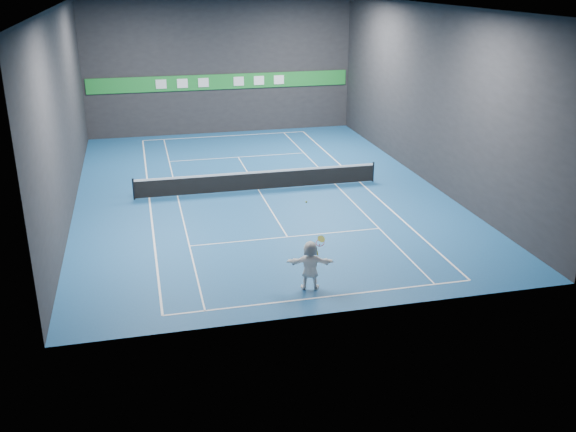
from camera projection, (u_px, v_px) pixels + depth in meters
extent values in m
plane|color=navy|center=(258.00, 190.00, 32.81)|extent=(26.00, 26.00, 0.00)
plane|color=black|center=(255.00, 5.00, 29.60)|extent=(26.00, 26.00, 0.00)
cube|color=black|center=(220.00, 67.00, 43.02)|extent=(18.00, 0.10, 9.00)
cube|color=black|center=(338.00, 182.00, 19.39)|extent=(18.00, 0.10, 9.00)
cube|color=black|center=(63.00, 111.00, 29.24)|extent=(0.10, 26.00, 9.00)
cube|color=black|center=(428.00, 95.00, 33.17)|extent=(0.10, 26.00, 9.00)
cube|color=white|center=(325.00, 297.00, 22.00)|extent=(10.98, 0.08, 0.01)
cube|color=white|center=(225.00, 136.00, 43.61)|extent=(10.98, 0.08, 0.01)
cube|color=white|center=(149.00, 198.00, 31.61)|extent=(0.08, 23.78, 0.01)
cube|color=white|center=(360.00, 182.00, 34.00)|extent=(0.08, 23.78, 0.01)
cube|color=white|center=(177.00, 196.00, 31.91)|extent=(0.06, 23.78, 0.01)
cube|color=white|center=(335.00, 184.00, 33.70)|extent=(0.06, 23.78, 0.01)
cube|color=white|center=(287.00, 237.00, 26.99)|extent=(8.23, 0.06, 0.01)
cube|color=white|center=(238.00, 157.00, 38.62)|extent=(8.23, 0.06, 0.01)
cube|color=white|center=(258.00, 190.00, 32.81)|extent=(0.06, 12.80, 0.01)
imported|color=white|center=(310.00, 265.00, 22.30)|extent=(1.74, 0.91, 1.79)
sphere|color=#CFE225|center=(306.00, 202.00, 21.70)|extent=(0.07, 0.07, 0.07)
cylinder|color=black|center=(134.00, 189.00, 31.27)|extent=(0.10, 0.10, 1.07)
cylinder|color=black|center=(373.00, 172.00, 33.97)|extent=(0.10, 0.10, 1.07)
cube|color=black|center=(258.00, 181.00, 32.64)|extent=(12.40, 0.03, 0.86)
cube|color=white|center=(258.00, 172.00, 32.47)|extent=(12.40, 0.04, 0.10)
cube|color=#1C832E|center=(221.00, 82.00, 43.32)|extent=(17.64, 0.06, 1.00)
cube|color=silver|center=(161.00, 84.00, 42.39)|extent=(0.70, 0.04, 0.60)
cube|color=white|center=(182.00, 83.00, 42.70)|extent=(0.70, 0.04, 0.60)
cube|color=white|center=(203.00, 83.00, 43.00)|extent=(0.70, 0.04, 0.60)
cube|color=white|center=(239.00, 81.00, 43.53)|extent=(0.70, 0.04, 0.60)
cube|color=white|center=(259.00, 80.00, 43.83)|extent=(0.70, 0.04, 0.60)
cube|color=white|center=(279.00, 80.00, 44.14)|extent=(0.70, 0.04, 0.60)
torus|color=red|center=(320.00, 243.00, 22.14)|extent=(0.41, 0.36, 0.26)
cylinder|color=#DAE952|center=(321.00, 239.00, 22.10)|extent=(0.36, 0.30, 0.22)
cylinder|color=red|center=(319.00, 245.00, 22.17)|extent=(0.04, 0.15, 0.16)
cylinder|color=yellow|center=(317.00, 253.00, 22.24)|extent=(0.11, 0.15, 0.25)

